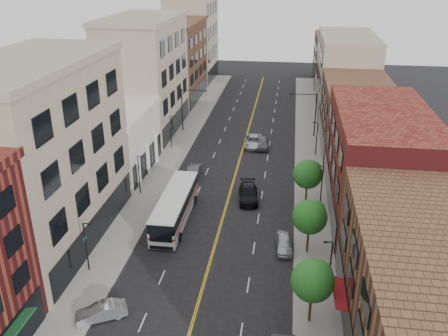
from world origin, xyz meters
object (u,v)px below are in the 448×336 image
at_px(car_parked_far, 284,243).
at_px(car_lane_c, 262,143).
at_px(car_lane_b, 253,141).
at_px(car_angle_b, 101,312).
at_px(car_lane_behind, 194,170).
at_px(car_lane_a, 248,194).
at_px(city_bus, 175,205).

height_order(car_parked_far, car_lane_c, car_lane_c).
distance_m(car_parked_far, car_lane_b, 28.91).
distance_m(car_angle_b, car_parked_far, 18.86).
relative_size(car_parked_far, car_lane_behind, 0.91).
xyz_separation_m(car_angle_b, car_lane_c, (10.30, 39.98, 0.12)).
relative_size(car_lane_behind, car_lane_a, 0.81).
height_order(car_lane_behind, car_lane_c, car_lane_c).
xyz_separation_m(car_lane_behind, car_lane_a, (7.93, -6.04, 0.06)).
relative_size(car_angle_b, car_lane_c, 0.88).
height_order(city_bus, car_lane_a, city_bus).
bearing_deg(car_angle_b, car_lane_a, 127.95).
bearing_deg(car_parked_far, city_bus, 155.89).
height_order(car_angle_b, car_lane_c, car_lane_c).
bearing_deg(car_lane_b, car_lane_behind, -123.62).
distance_m(city_bus, car_angle_b, 16.50).
distance_m(car_parked_far, car_lane_behind, 20.56).
bearing_deg(car_parked_far, car_angle_b, -145.13).
bearing_deg(car_lane_behind, car_lane_a, 138.47).
bearing_deg(car_lane_a, car_lane_c, 81.19).
xyz_separation_m(city_bus, car_lane_c, (8.05, 23.68, -1.10)).
bearing_deg(car_lane_c, car_lane_a, -97.58).
relative_size(car_lane_behind, car_lane_c, 0.98).
bearing_deg(car_lane_b, car_parked_far, -82.52).
bearing_deg(car_lane_b, car_lane_a, -90.55).
xyz_separation_m(city_bus, car_lane_a, (7.58, 6.14, -1.08)).
bearing_deg(city_bus, car_lane_c, 70.76).
relative_size(car_parked_far, car_lane_b, 0.72).
bearing_deg(car_lane_behind, car_parked_far, 123.25).
height_order(car_angle_b, car_lane_behind, car_lane_behind).
bearing_deg(city_bus, car_lane_behind, 91.20).
xyz_separation_m(car_lane_b, car_lane_c, (1.40, -0.57, -0.01)).
relative_size(city_bus, car_parked_far, 3.08).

